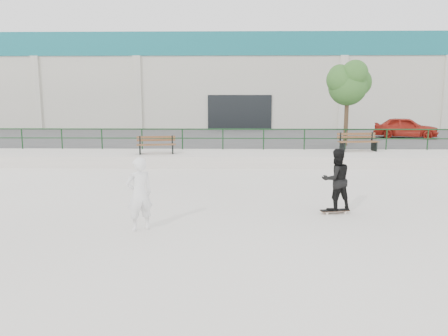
{
  "coord_description": "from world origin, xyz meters",
  "views": [
    {
      "loc": [
        -0.48,
        -10.6,
        3.09
      ],
      "look_at": [
        -0.75,
        2.0,
        1.02
      ],
      "focal_mm": 35.0,
      "sensor_mm": 36.0,
      "label": 1
    }
  ],
  "objects_px": {
    "tree": "(348,82)",
    "bench_left": "(156,145)",
    "bench_right": "(358,142)",
    "seated_skater": "(139,194)",
    "skateboard": "(335,211)",
    "standing_skater": "(336,179)",
    "red_car": "(405,127)"
  },
  "relations": [
    {
      "from": "bench_right",
      "to": "bench_left",
      "type": "bearing_deg",
      "value": 178.31
    },
    {
      "from": "tree",
      "to": "seated_skater",
      "type": "distance_m",
      "value": 16.07
    },
    {
      "from": "red_car",
      "to": "standing_skater",
      "type": "xyz_separation_m",
      "value": [
        -8.12,
        -16.37,
        -0.23
      ]
    },
    {
      "from": "bench_right",
      "to": "red_car",
      "type": "distance_m",
      "value": 8.45
    },
    {
      "from": "red_car",
      "to": "standing_skater",
      "type": "height_order",
      "value": "red_car"
    },
    {
      "from": "red_car",
      "to": "skateboard",
      "type": "bearing_deg",
      "value": 171.58
    },
    {
      "from": "bench_left",
      "to": "tree",
      "type": "relative_size",
      "value": 0.41
    },
    {
      "from": "bench_right",
      "to": "seated_skater",
      "type": "bearing_deg",
      "value": -134.85
    },
    {
      "from": "tree",
      "to": "seated_skater",
      "type": "bearing_deg",
      "value": -121.14
    },
    {
      "from": "bench_left",
      "to": "standing_skater",
      "type": "height_order",
      "value": "standing_skater"
    },
    {
      "from": "skateboard",
      "to": "standing_skater",
      "type": "distance_m",
      "value": 0.85
    },
    {
      "from": "red_car",
      "to": "bench_right",
      "type": "bearing_deg",
      "value": 162.51
    },
    {
      "from": "bench_left",
      "to": "seated_skater",
      "type": "height_order",
      "value": "seated_skater"
    },
    {
      "from": "bench_left",
      "to": "bench_right",
      "type": "height_order",
      "value": "bench_right"
    },
    {
      "from": "bench_left",
      "to": "bench_right",
      "type": "distance_m",
      "value": 9.53
    },
    {
      "from": "seated_skater",
      "to": "bench_left",
      "type": "bearing_deg",
      "value": -114.39
    },
    {
      "from": "red_car",
      "to": "skateboard",
      "type": "relative_size",
      "value": 4.75
    },
    {
      "from": "bench_left",
      "to": "standing_skater",
      "type": "distance_m",
      "value": 10.42
    },
    {
      "from": "tree",
      "to": "skateboard",
      "type": "xyz_separation_m",
      "value": [
        -3.28,
        -11.94,
        -3.75
      ]
    },
    {
      "from": "seated_skater",
      "to": "bench_right",
      "type": "bearing_deg",
      "value": -158.36
    },
    {
      "from": "tree",
      "to": "bench_left",
      "type": "bearing_deg",
      "value": -159.29
    },
    {
      "from": "red_car",
      "to": "skateboard",
      "type": "height_order",
      "value": "red_car"
    },
    {
      "from": "bench_right",
      "to": "seated_skater",
      "type": "xyz_separation_m",
      "value": [
        -8.12,
        -11.07,
        -0.08
      ]
    },
    {
      "from": "skateboard",
      "to": "standing_skater",
      "type": "relative_size",
      "value": 0.49
    },
    {
      "from": "bench_left",
      "to": "skateboard",
      "type": "xyz_separation_m",
      "value": [
        6.24,
        -8.34,
        -0.83
      ]
    },
    {
      "from": "skateboard",
      "to": "standing_skater",
      "type": "xyz_separation_m",
      "value": [
        0.0,
        0.0,
        0.85
      ]
    },
    {
      "from": "standing_skater",
      "to": "tree",
      "type": "bearing_deg",
      "value": -120.81
    },
    {
      "from": "skateboard",
      "to": "seated_skater",
      "type": "xyz_separation_m",
      "value": [
        -4.89,
        -1.58,
        0.79
      ]
    },
    {
      "from": "bench_right",
      "to": "standing_skater",
      "type": "bearing_deg",
      "value": -117.37
    },
    {
      "from": "bench_left",
      "to": "tree",
      "type": "bearing_deg",
      "value": 10.93
    },
    {
      "from": "bench_left",
      "to": "standing_skater",
      "type": "bearing_deg",
      "value": -62.99
    },
    {
      "from": "bench_left",
      "to": "standing_skater",
      "type": "xyz_separation_m",
      "value": [
        6.24,
        -8.34,
        0.02
      ]
    }
  ]
}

